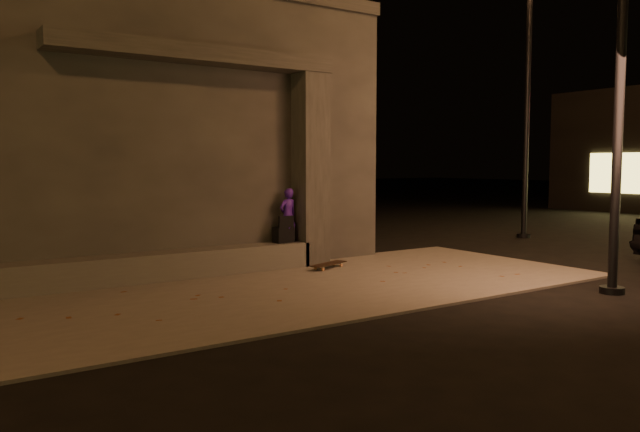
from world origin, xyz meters
TOP-DOWN VIEW (x-y plane):
  - ground at (0.00, 0.00)m, footprint 120.00×120.00m
  - sidewalk at (0.00, 2.00)m, footprint 11.00×4.40m
  - building at (-1.00, 6.49)m, footprint 9.00×5.10m
  - ledge at (-1.50, 3.75)m, footprint 6.00×0.55m
  - column at (1.70, 3.75)m, footprint 0.55×0.55m
  - canopy at (-0.50, 3.80)m, footprint 5.00×0.70m
  - skateboarder at (1.20, 3.75)m, footprint 0.40×0.30m
  - backpack at (1.10, 3.75)m, footprint 0.37×0.25m
  - skateboard at (1.67, 3.10)m, footprint 0.89×0.50m
  - street_lamp_0 at (4.07, -0.96)m, footprint 0.36×0.36m
  - street_lamp_2 at (8.94, 4.46)m, footprint 0.36×0.36m

SIDE VIEW (x-z plane):
  - ground at x=0.00m, z-range 0.00..0.00m
  - sidewalk at x=0.00m, z-range 0.00..0.04m
  - skateboard at x=1.67m, z-range 0.07..0.17m
  - ledge at x=-1.50m, z-range 0.04..0.49m
  - backpack at x=1.10m, z-range 0.41..0.92m
  - skateboarder at x=1.20m, z-range 0.49..1.50m
  - column at x=1.70m, z-range 0.04..3.64m
  - building at x=-1.00m, z-range -0.01..5.22m
  - canopy at x=-0.50m, z-range 3.64..3.92m
  - street_lamp_0 at x=4.07m, z-range 0.47..7.26m
  - street_lamp_2 at x=8.94m, z-range 0.48..7.58m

